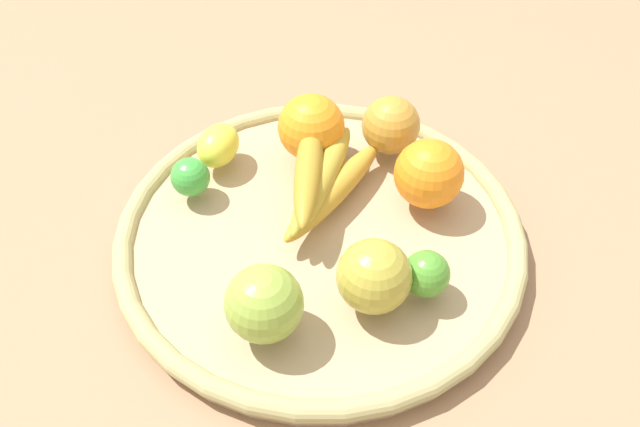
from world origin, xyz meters
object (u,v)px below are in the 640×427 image
at_px(banana_bunch, 322,179).
at_px(orange_1, 311,127).
at_px(apple_0, 391,125).
at_px(apple_2, 374,276).
at_px(orange_0, 429,174).
at_px(lime_0, 190,177).
at_px(apple_1, 264,304).
at_px(lemon_0, 218,145).
at_px(lime_1, 428,272).

bearing_deg(banana_bunch, orange_1, 138.37).
bearing_deg(apple_0, banana_bunch, -94.60).
distance_m(banana_bunch, apple_2, 0.15).
relative_size(banana_bunch, apple_0, 2.68).
distance_m(orange_0, apple_2, 0.16).
bearing_deg(orange_1, lime_0, -114.63).
relative_size(apple_2, apple_1, 0.98).
height_order(orange_1, apple_1, orange_1).
distance_m(banana_bunch, apple_1, 0.19).
xyz_separation_m(orange_1, apple_2, (0.19, -0.13, -0.00)).
distance_m(banana_bunch, orange_1, 0.08).
relative_size(apple_2, lime_0, 1.66).
relative_size(orange_1, apple_1, 1.06).
bearing_deg(orange_0, lemon_0, -156.04).
bearing_deg(apple_0, lime_0, -122.39).
bearing_deg(apple_2, apple_0, 121.32).
height_order(banana_bunch, lime_0, banana_bunch).
relative_size(orange_0, apple_0, 1.11).
xyz_separation_m(lemon_0, apple_1, (0.21, -0.14, 0.01)).
height_order(apple_1, apple_0, apple_1).
xyz_separation_m(lime_1, apple_1, (-0.09, -0.14, 0.01)).
xyz_separation_m(orange_1, lime_0, (-0.06, -0.14, -0.02)).
xyz_separation_m(orange_0, apple_1, (-0.02, -0.24, -0.00)).
bearing_deg(apple_0, apple_2, -58.68).
xyz_separation_m(apple_1, lime_0, (-0.19, 0.08, -0.02)).
bearing_deg(orange_0, apple_0, 151.07).
bearing_deg(orange_1, apple_1, -59.98).
height_order(orange_0, apple_2, orange_0).
bearing_deg(banana_bunch, lemon_0, -167.98).
relative_size(lime_1, orange_1, 0.60).
distance_m(banana_bunch, lime_0, 0.15).
xyz_separation_m(banana_bunch, lime_1, (0.16, -0.03, -0.00)).
bearing_deg(apple_1, banana_bunch, 112.51).
xyz_separation_m(apple_0, lime_0, (-0.13, -0.21, -0.01)).
bearing_deg(orange_0, lime_1, -56.34).
height_order(orange_1, apple_2, orange_1).
relative_size(lemon_0, lime_0, 1.40).
xyz_separation_m(lime_1, orange_0, (-0.07, 0.11, 0.02)).
bearing_deg(apple_0, orange_1, -134.80).
relative_size(banana_bunch, lemon_0, 3.01).
bearing_deg(apple_2, apple_1, -123.22).
xyz_separation_m(lime_1, lemon_0, (-0.30, 0.00, -0.00)).
bearing_deg(apple_2, lime_1, 55.86).
bearing_deg(lime_1, banana_bunch, 168.68).
xyz_separation_m(lime_1, apple_0, (-0.15, 0.15, 0.01)).
xyz_separation_m(lime_1, orange_1, (-0.22, 0.08, 0.02)).
bearing_deg(lime_0, apple_0, 57.61).
height_order(lemon_0, apple_0, apple_0).
distance_m(apple_2, apple_0, 0.23).
relative_size(banana_bunch, orange_0, 2.42).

